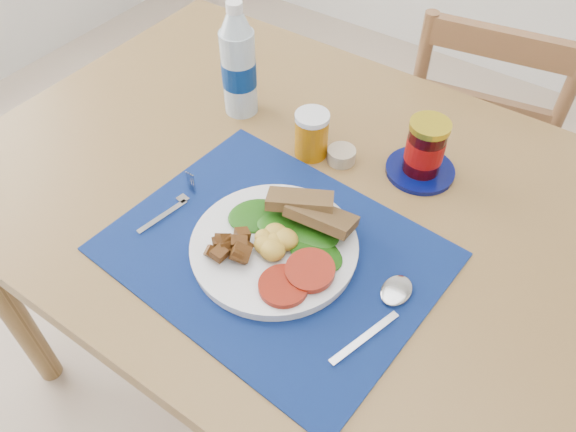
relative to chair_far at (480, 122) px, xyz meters
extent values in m
cube|color=brown|center=(-0.08, -0.66, 0.19)|extent=(1.40, 0.90, 0.04)
cylinder|color=brown|center=(-0.72, -1.05, -0.18)|extent=(0.06, 0.06, 0.71)
cylinder|color=brown|center=(-0.72, -0.27, -0.18)|extent=(0.06, 0.06, 0.71)
cube|color=brown|center=(-0.01, 0.07, -0.14)|extent=(0.45, 0.43, 0.04)
cylinder|color=brown|center=(0.13, 0.25, -0.35)|extent=(0.03, 0.03, 0.38)
cylinder|color=brown|center=(-0.20, 0.19, -0.35)|extent=(0.03, 0.03, 0.38)
cylinder|color=brown|center=(0.18, -0.06, -0.35)|extent=(0.03, 0.03, 0.38)
cylinder|color=brown|center=(-0.15, -0.12, -0.35)|extent=(0.03, 0.03, 0.38)
cube|color=brown|center=(0.02, -0.10, 0.29)|extent=(0.35, 0.09, 0.45)
cube|color=black|center=(-0.09, -0.81, 0.21)|extent=(0.55, 0.44, 0.00)
cylinder|color=silver|center=(-0.09, -0.81, 0.22)|extent=(0.27, 0.27, 0.02)
ellipsoid|color=gold|center=(-0.09, -0.82, 0.25)|extent=(0.07, 0.06, 0.03)
cylinder|color=#9C2105|center=(-0.02, -0.85, 0.24)|extent=(0.08, 0.08, 0.01)
ellipsoid|color=#143A07|center=(-0.08, -0.77, 0.24)|extent=(0.15, 0.09, 0.01)
cube|color=brown|center=(-0.07, -0.73, 0.26)|extent=(0.13, 0.10, 0.04)
cube|color=#B2B5BA|center=(-0.30, -0.86, 0.22)|extent=(0.03, 0.11, 0.00)
cube|color=#B2B5BA|center=(-0.30, -0.79, 0.22)|extent=(0.03, 0.05, 0.00)
cube|color=#B2B5BA|center=(0.11, -0.87, 0.22)|extent=(0.05, 0.13, 0.00)
ellipsoid|color=#B2B5BA|center=(0.11, -0.77, 0.22)|extent=(0.05, 0.06, 0.01)
cylinder|color=#ADBFCC|center=(-0.38, -0.53, 0.30)|extent=(0.07, 0.07, 0.18)
cylinder|color=navy|center=(-0.38, -0.53, 0.30)|extent=(0.07, 0.07, 0.05)
cone|color=#ADBFCC|center=(-0.38, -0.53, 0.41)|extent=(0.06, 0.06, 0.04)
cylinder|color=white|center=(-0.38, -0.53, 0.44)|extent=(0.03, 0.03, 0.02)
cylinder|color=#AC6304|center=(-0.18, -0.57, 0.25)|extent=(0.06, 0.06, 0.09)
cylinder|color=tan|center=(-0.12, -0.55, 0.22)|extent=(0.05, 0.05, 0.03)
cylinder|color=#040B4A|center=(0.02, -0.50, 0.22)|extent=(0.13, 0.13, 0.01)
cylinder|color=black|center=(0.02, -0.50, 0.27)|extent=(0.07, 0.07, 0.10)
cylinder|color=maroon|center=(0.02, -0.50, 0.27)|extent=(0.07, 0.07, 0.05)
cylinder|color=gold|center=(0.02, -0.50, 0.32)|extent=(0.07, 0.07, 0.01)
camera|label=1|loc=(0.26, -1.28, 0.94)|focal=35.00mm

